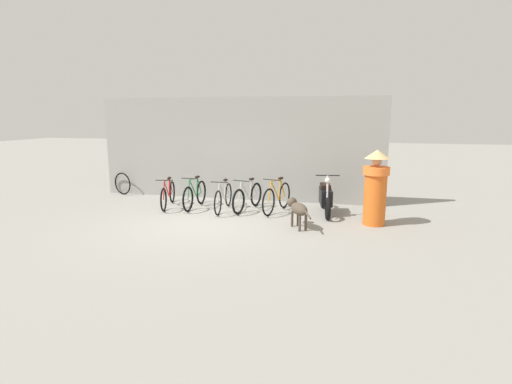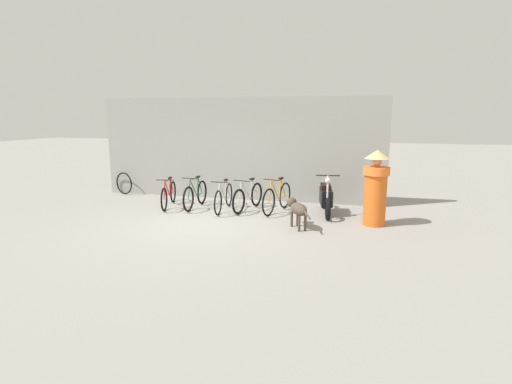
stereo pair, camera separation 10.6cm
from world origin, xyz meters
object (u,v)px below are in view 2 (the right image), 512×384
object	(u,v)px
bicycle_0	(169,194)
person_in_robes	(376,187)
bicycle_1	(195,195)
spare_tire_left	(124,183)
motorcycle	(326,198)
bicycle_4	(277,198)
bicycle_2	(224,197)
stray_dog	(297,209)
bicycle_3	(248,197)

from	to	relation	value
bicycle_0	person_in_robes	distance (m)	5.53
bicycle_1	spare_tire_left	xyz separation A→B (m)	(-2.96, 1.19, -0.00)
motorcycle	person_in_robes	xyz separation A→B (m)	(1.17, -0.79, 0.48)
bicycle_1	bicycle_4	distance (m)	2.27
bicycle_4	bicycle_2	bearing A→B (deg)	-68.64
bicycle_4	person_in_robes	bearing A→B (deg)	87.25
motorcycle	bicycle_2	bearing A→B (deg)	-93.62
bicycle_0	bicycle_2	world-z (taller)	bicycle_2
bicycle_1	person_in_robes	distance (m)	4.77
bicycle_2	stray_dog	bearing A→B (deg)	57.44
bicycle_3	bicycle_4	size ratio (longest dim) A/B	1.01
bicycle_1	bicycle_3	distance (m)	1.48
bicycle_4	motorcycle	xyz separation A→B (m)	(1.26, 0.07, 0.05)
stray_dog	person_in_robes	xyz separation A→B (m)	(1.69, 0.68, 0.46)
bicycle_2	person_in_robes	distance (m)	3.91
bicycle_2	bicycle_3	world-z (taller)	bicycle_3
bicycle_3	bicycle_0	bearing A→B (deg)	-74.63
person_in_robes	bicycle_3	bearing A→B (deg)	-35.41
stray_dog	person_in_robes	world-z (taller)	person_in_robes
person_in_robes	spare_tire_left	xyz separation A→B (m)	(-7.66, 1.84, -0.55)
motorcycle	stray_dog	bearing A→B (deg)	-28.70
bicycle_0	bicycle_4	world-z (taller)	bicycle_4
bicycle_2	bicycle_4	size ratio (longest dim) A/B	1.03
bicycle_4	spare_tire_left	xyz separation A→B (m)	(-5.23, 1.12, -0.02)
bicycle_0	bicycle_4	bearing A→B (deg)	78.90
bicycle_0	bicycle_2	distance (m)	1.63
person_in_robes	spare_tire_left	bearing A→B (deg)	-36.15
bicycle_1	bicycle_2	size ratio (longest dim) A/B	0.95
bicycle_1	bicycle_3	xyz separation A→B (m)	(1.48, 0.08, -0.01)
bicycle_2	person_in_robes	xyz separation A→B (m)	(3.84, -0.53, 0.55)
bicycle_0	bicycle_3	xyz separation A→B (m)	(2.25, 0.15, 0.01)
bicycle_1	bicycle_3	world-z (taller)	bicycle_1
bicycle_1	bicycle_4	bearing A→B (deg)	91.33
bicycle_4	spare_tire_left	size ratio (longest dim) A/B	2.36
motorcycle	stray_dog	world-z (taller)	motorcycle
bicycle_1	bicycle_4	xyz separation A→B (m)	(2.27, 0.07, 0.02)
spare_tire_left	motorcycle	bearing A→B (deg)	-9.22
bicycle_2	spare_tire_left	xyz separation A→B (m)	(-3.82, 1.31, 0.00)
bicycle_3	person_in_robes	world-z (taller)	person_in_robes
bicycle_4	motorcycle	size ratio (longest dim) A/B	0.93
bicycle_2	stray_dog	world-z (taller)	bicycle_2
bicycle_2	stray_dog	xyz separation A→B (m)	(2.15, -1.21, 0.09)
bicycle_1	stray_dog	size ratio (longest dim) A/B	1.65
bicycle_2	person_in_robes	world-z (taller)	person_in_robes
bicycle_3	stray_dog	size ratio (longest dim) A/B	1.70
bicycle_4	stray_dog	xyz separation A→B (m)	(0.74, -1.39, 0.07)
bicycle_3	spare_tire_left	xyz separation A→B (m)	(-4.44, 1.11, 0.00)
bicycle_3	motorcycle	xyz separation A→B (m)	(2.05, 0.06, 0.07)
bicycle_3	spare_tire_left	bearing A→B (deg)	-92.46
bicycle_0	motorcycle	distance (m)	4.30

